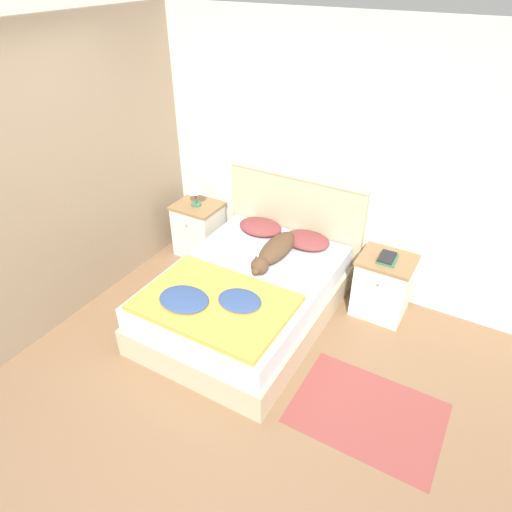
# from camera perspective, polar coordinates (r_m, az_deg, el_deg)

# --- Properties ---
(ground_plane) EXTENTS (16.00, 16.00, 0.00)m
(ground_plane) POSITION_cam_1_polar(r_m,az_deg,el_deg) (3.81, -10.20, -16.90)
(ground_plane) COLOR #896647
(wall_back) EXTENTS (9.00, 0.06, 2.55)m
(wall_back) POSITION_cam_1_polar(r_m,az_deg,el_deg) (4.54, 5.42, 12.42)
(wall_back) COLOR silver
(wall_back) RESTS_ON ground_plane
(wall_side_left) EXTENTS (0.06, 3.10, 2.55)m
(wall_side_left) POSITION_cam_1_polar(r_m,az_deg,el_deg) (4.57, -18.37, 10.99)
(wall_side_left) COLOR gray
(wall_side_left) RESTS_ON ground_plane
(bed) EXTENTS (1.41, 1.91, 0.50)m
(bed) POSITION_cam_1_polar(r_m,az_deg,el_deg) (4.24, -1.30, -5.25)
(bed) COLOR #C6B28E
(bed) RESTS_ON ground_plane
(headboard) EXTENTS (1.49, 0.06, 1.10)m
(headboard) POSITION_cam_1_polar(r_m,az_deg,el_deg) (4.78, 4.74, 4.26)
(headboard) COLOR #C6B28E
(headboard) RESTS_ON ground_plane
(nightstand_left) EXTENTS (0.50, 0.44, 0.61)m
(nightstand_left) POSITION_cam_1_polar(r_m,az_deg,el_deg) (5.21, -7.14, 3.41)
(nightstand_left) COLOR silver
(nightstand_left) RESTS_ON ground_plane
(nightstand_right) EXTENTS (0.50, 0.44, 0.61)m
(nightstand_right) POSITION_cam_1_polar(r_m,az_deg,el_deg) (4.45, 15.53, -3.59)
(nightstand_right) COLOR silver
(nightstand_right) RESTS_ON ground_plane
(pillow_left) EXTENTS (0.46, 0.34, 0.12)m
(pillow_left) POSITION_cam_1_polar(r_m,az_deg,el_deg) (4.70, 0.56, 3.68)
(pillow_left) COLOR brown
(pillow_left) RESTS_ON bed
(pillow_right) EXTENTS (0.46, 0.34, 0.12)m
(pillow_right) POSITION_cam_1_polar(r_m,az_deg,el_deg) (4.50, 6.39, 1.98)
(pillow_right) COLOR brown
(pillow_right) RESTS_ON bed
(quilt) EXTENTS (1.23, 0.86, 0.09)m
(quilt) POSITION_cam_1_polar(r_m,az_deg,el_deg) (3.75, -5.32, -5.78)
(quilt) COLOR gold
(quilt) RESTS_ON bed
(dog) EXTENTS (0.23, 0.83, 0.17)m
(dog) POSITION_cam_1_polar(r_m,az_deg,el_deg) (4.28, 2.37, 0.69)
(dog) COLOR brown
(dog) RESTS_ON bed
(book_stack) EXTENTS (0.17, 0.24, 0.04)m
(book_stack) POSITION_cam_1_polar(r_m,az_deg,el_deg) (4.26, 16.11, -0.24)
(book_stack) COLOR #337547
(book_stack) RESTS_ON nightstand_right
(table_lamp) EXTENTS (0.19, 0.19, 0.28)m
(table_lamp) POSITION_cam_1_polar(r_m,az_deg,el_deg) (4.96, -7.64, 8.46)
(table_lamp) COLOR #336B4C
(table_lamp) RESTS_ON nightstand_left
(rug) EXTENTS (1.10, 0.81, 0.00)m
(rug) POSITION_cam_1_polar(r_m,az_deg,el_deg) (3.75, 13.72, -18.51)
(rug) COLOR #93423D
(rug) RESTS_ON ground_plane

